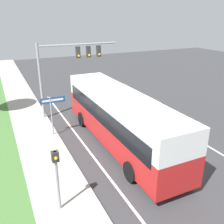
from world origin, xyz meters
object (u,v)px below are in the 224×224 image
Objects in this scene: bus at (119,116)px; pedestrian_signal at (57,171)px; signal_gantry at (69,62)px; street_sign at (52,108)px.

bus is 6.58m from pedestrian_signal.
signal_gantry is at bearing 100.64° from bus.
signal_gantry reaches higher than pedestrian_signal.
bus is 4.22× the size of street_sign.
pedestrian_signal is 7.44m from street_sign.
pedestrian_signal is at bearing -139.66° from bus.
bus is at bearing 40.34° from pedestrian_signal.
signal_gantry is at bearing 70.67° from pedestrian_signal.
signal_gantry is (-1.23, 6.54, 2.42)m from bus.
street_sign is at bearing 78.47° from pedestrian_signal.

